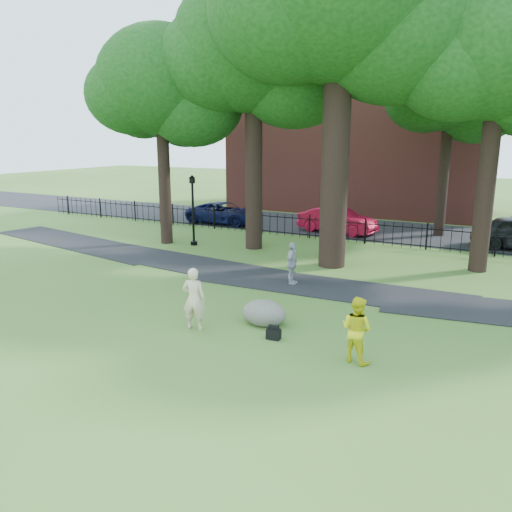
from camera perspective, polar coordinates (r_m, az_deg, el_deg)
The scene contains 16 objects.
ground at distance 15.09m, azimuth -0.33°, elevation -7.06°, with size 120.00×120.00×0.00m, color #3B5C20.
footpath at distance 18.11m, azimuth 8.33°, elevation -3.66°, with size 36.00×2.60×0.03m, color black.
street at distance 29.71m, azimuth 14.38°, elevation 2.81°, with size 80.00×7.00×0.02m, color black.
iron_fence at distance 25.79m, azimuth 12.34°, elevation 2.69°, with size 44.00×0.04×1.20m.
brick_building at distance 38.00m, azimuth 11.84°, elevation 14.29°, with size 18.00×8.00×12.00m, color brown.
big_tree at distance 21.18m, azimuth 10.14°, elevation 26.53°, with size 10.08×8.61×14.37m.
tree_row at distance 21.94m, azimuth 12.06°, elevation 20.71°, with size 26.82×7.96×12.42m.
woman at distance 14.08m, azimuth -7.12°, elevation -4.86°, with size 0.65×0.43×1.78m, color beige.
man at distance 12.27m, azimuth 11.42°, elevation -8.23°, with size 0.79×0.62×1.63m, color yellow.
pedestrian at distance 18.22m, azimuth 4.13°, elevation -0.88°, with size 0.92×0.38×1.57m, color #A0A0A4.
boulder at distance 14.49m, azimuth 0.92°, elevation -6.33°, with size 1.32×1.00×0.77m, color gray.
lamppost at distance 24.91m, azimuth -7.21°, elevation 5.12°, with size 0.35×0.35×3.49m.
backpack at distance 13.54m, azimuth 2.02°, elevation -8.92°, with size 0.37×0.23×0.28m, color black.
red_bag at distance 15.54m, azimuth 0.96°, elevation -5.94°, with size 0.37×0.23×0.25m, color maroon.
red_sedan at distance 28.37m, azimuth 9.27°, elevation 4.06°, with size 1.54×4.42×1.46m, color #A40C27.
navy_van at distance 31.21m, azimuth -3.69°, elevation 4.93°, with size 2.18×4.74×1.32m, color #0A0E36.
Camera 1 is at (6.66, -12.46, 5.31)m, focal length 35.00 mm.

